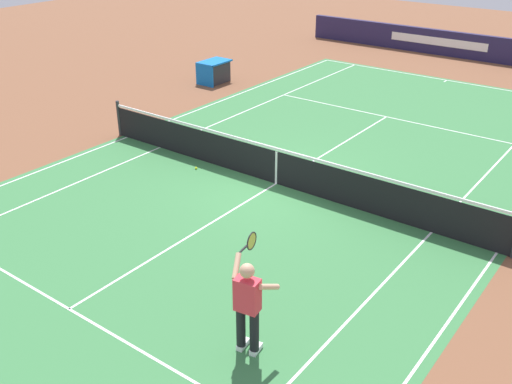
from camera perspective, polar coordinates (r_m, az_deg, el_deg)
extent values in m
plane|color=brown|center=(15.08, 1.96, 0.81)|extent=(60.00, 60.00, 0.00)
cube|color=#387A42|center=(15.08, 1.96, 0.81)|extent=(24.20, 11.40, 0.00)
cube|color=white|center=(25.22, 17.84, 10.18)|extent=(0.05, 11.00, 0.01)
cube|color=white|center=(18.50, -12.23, 5.18)|extent=(23.80, 0.05, 0.01)
cube|color=white|center=(13.15, 22.13, -5.40)|extent=(23.80, 0.05, 0.01)
cube|color=white|center=(17.53, -9.17, 4.26)|extent=(23.80, 0.05, 0.01)
cube|color=white|center=(13.45, 16.51, -3.71)|extent=(23.80, 0.05, 0.01)
cube|color=white|center=(11.16, -17.50, -10.66)|extent=(0.05, 8.22, 0.01)
cube|color=white|center=(20.30, 12.41, 7.07)|extent=(0.05, 8.22, 0.01)
cube|color=white|center=(15.08, 1.96, 0.82)|extent=(12.80, 0.05, 0.01)
cube|color=white|center=(25.08, 17.72, 10.11)|extent=(0.30, 0.05, 0.01)
cylinder|color=#2D2D33|center=(18.53, -13.02, 6.91)|extent=(0.10, 0.10, 1.08)
cube|color=black|center=(14.89, 1.98, 2.34)|extent=(0.02, 11.60, 0.88)
cube|color=white|center=(14.69, 2.01, 4.16)|extent=(0.04, 11.60, 0.06)
cube|color=white|center=(14.89, 1.98, 2.34)|extent=(0.04, 0.06, 0.88)
cube|color=#231E47|center=(28.81, 20.82, 12.80)|extent=(0.24, 17.00, 1.12)
cube|color=white|center=(29.27, 17.04, 13.64)|extent=(0.01, 4.56, 0.36)
cylinder|color=black|center=(9.50, -0.16, -13.20)|extent=(0.15, 0.15, 0.74)
cube|color=white|center=(9.80, 0.01, -14.83)|extent=(0.29, 0.15, 0.09)
cylinder|color=black|center=(9.58, -1.46, -12.77)|extent=(0.15, 0.15, 0.74)
cube|color=white|center=(9.88, -1.26, -14.40)|extent=(0.29, 0.15, 0.09)
cube|color=#E03342|center=(9.14, -0.84, -9.83)|extent=(0.30, 0.41, 0.56)
sphere|color=#DBAA84|center=(8.89, -0.86, -7.57)|extent=(0.23, 0.23, 0.23)
cylinder|color=#DBAA84|center=(9.09, 1.26, -9.08)|extent=(0.42, 0.16, 0.26)
cylinder|color=#DBAA84|center=(9.19, -1.88, -7.12)|extent=(0.41, 0.27, 0.30)
cylinder|color=#232326|center=(9.39, -1.26, -5.53)|extent=(0.28, 0.08, 0.04)
torus|color=#232326|center=(9.60, -0.42, -4.72)|extent=(0.31, 0.07, 0.31)
cylinder|color=#C6D84C|center=(9.60, -0.42, -4.72)|extent=(0.27, 0.05, 0.27)
sphere|color=#CCE01E|center=(15.95, -5.77, 2.30)|extent=(0.07, 0.07, 0.07)
cube|color=#2D2D33|center=(23.70, -3.99, 11.38)|extent=(1.10, 0.70, 0.80)
cube|color=blue|center=(23.60, -4.02, 12.37)|extent=(1.24, 0.84, 0.06)
cube|color=blue|center=(23.26, -4.96, 11.11)|extent=(0.06, 0.84, 0.84)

